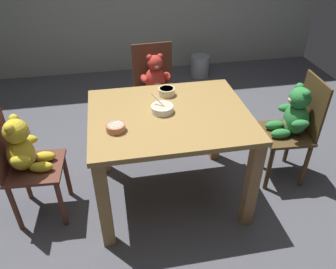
% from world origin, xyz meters
% --- Properties ---
extents(ground_plane, '(5.20, 5.20, 0.04)m').
position_xyz_m(ground_plane, '(0.00, 0.00, -0.02)').
color(ground_plane, '#4E4F56').
extents(dining_table, '(1.10, 0.89, 0.75)m').
position_xyz_m(dining_table, '(0.00, 0.00, 0.61)').
color(dining_table, olive).
rests_on(dining_table, ground_plane).
extents(teddy_chair_near_left, '(0.39, 0.39, 0.87)m').
position_xyz_m(teddy_chair_near_left, '(-1.00, -0.01, 0.55)').
color(teddy_chair_near_left, brown).
rests_on(teddy_chair_near_left, ground_plane).
extents(teddy_chair_near_right, '(0.39, 0.40, 0.89)m').
position_xyz_m(teddy_chair_near_right, '(1.00, 0.05, 0.56)').
color(teddy_chair_near_right, '#4E381D').
rests_on(teddy_chair_near_right, ground_plane).
extents(teddy_chair_far_center, '(0.44, 0.44, 0.88)m').
position_xyz_m(teddy_chair_far_center, '(0.04, 0.89, 0.53)').
color(teddy_chair_far_center, '#4E2D1E').
rests_on(teddy_chair_far_center, ground_plane).
extents(porridge_bowl_cream_far_center, '(0.12, 0.12, 0.06)m').
position_xyz_m(porridge_bowl_cream_far_center, '(0.03, 0.27, 0.78)').
color(porridge_bowl_cream_far_center, beige).
rests_on(porridge_bowl_cream_far_center, dining_table).
extents(porridge_bowl_white_center, '(0.15, 0.15, 0.12)m').
position_xyz_m(porridge_bowl_white_center, '(-0.05, 0.03, 0.78)').
color(porridge_bowl_white_center, silver).
rests_on(porridge_bowl_white_center, dining_table).
extents(porridge_bowl_terracotta_near_left, '(0.12, 0.12, 0.05)m').
position_xyz_m(porridge_bowl_terracotta_near_left, '(-0.37, -0.15, 0.78)').
color(porridge_bowl_terracotta_near_left, '#BD6C4C').
rests_on(porridge_bowl_terracotta_near_left, dining_table).
extents(metal_pail, '(0.25, 0.25, 0.28)m').
position_xyz_m(metal_pail, '(0.84, 2.15, 0.14)').
color(metal_pail, '#93969B').
rests_on(metal_pail, ground_plane).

